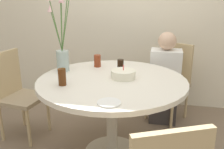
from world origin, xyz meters
TOP-DOWN VIEW (x-y plane):
  - wall_back at (0.00, 1.32)m, footprint 8.00×0.05m
  - dining_table at (0.00, 0.00)m, footprint 1.29×1.29m
  - chair_near_front at (0.53, 0.91)m, footprint 0.55×0.55m
  - chair_far_back at (-1.05, 0.15)m, footprint 0.45×0.45m
  - birthday_cake at (0.09, 0.04)m, footprint 0.21×0.21m
  - flower_vase at (-0.51, 0.15)m, footprint 0.23×0.30m
  - side_plate at (0.09, -0.50)m, footprint 0.16×0.16m
  - drink_glass_0 at (0.03, 0.27)m, footprint 0.06×0.06m
  - drink_glass_1 at (-0.36, -0.23)m, footprint 0.06×0.06m
  - drink_glass_2 at (-0.22, 0.35)m, footprint 0.07×0.07m
  - person_woman at (0.45, 0.77)m, footprint 0.34×0.24m

SIDE VIEW (x-z plane):
  - person_woman at x=0.45m, z-range -0.03..1.03m
  - chair_near_front at x=0.53m, z-range 0.06..0.96m
  - chair_far_back at x=-1.05m, z-range 0.06..0.96m
  - dining_table at x=0.00m, z-range 0.26..1.01m
  - side_plate at x=0.09m, z-range 0.75..0.76m
  - birthday_cake at x=0.09m, z-range 0.73..0.85m
  - drink_glass_0 at x=0.03m, z-range 0.75..0.86m
  - drink_glass_2 at x=-0.22m, z-range 0.75..0.87m
  - drink_glass_1 at x=-0.36m, z-range 0.75..0.89m
  - flower_vase at x=-0.51m, z-range 0.62..1.37m
  - wall_back at x=0.00m, z-range 0.00..2.60m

